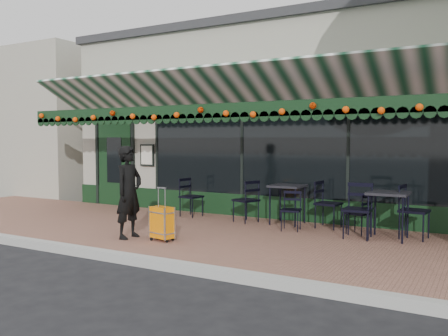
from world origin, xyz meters
The scene contains 16 objects.
ground centered at (0.00, 0.00, 0.00)m, with size 80.00×80.00×0.00m, color black.
sidewalk centered at (0.00, 2.00, 0.07)m, with size 18.00×4.00×0.15m, color brown.
curb centered at (0.00, -0.08, 0.07)m, with size 18.00×0.16×0.15m, color #9E9E99.
restaurant_building centered at (0.00, 7.84, 2.27)m, with size 12.00×9.60×4.50m.
neighbor_building_left centered at (-13.00, 8.00, 2.40)m, with size 12.00×8.00×4.80m, color gray.
woman centered at (-1.64, 0.85, 0.96)m, with size 0.59×0.39×1.63m, color black.
suitcase centered at (-0.99, 0.94, 0.46)m, with size 0.44×0.30×0.92m.
cafe_table_a centered at (2.37, 2.98, 0.90)m, with size 0.67×0.67×0.83m.
cafe_table_b centered at (0.27, 3.54, 0.88)m, with size 0.66×0.66×0.81m.
chair_a_left centered at (1.81, 3.17, 0.53)m, with size 0.38×0.38×0.76m, color black, non-canonical shape.
chair_a_right centered at (2.76, 3.23, 0.63)m, with size 0.48×0.48×0.96m, color black, non-canonical shape.
chair_a_front centered at (1.88, 2.81, 0.64)m, with size 0.49×0.49×0.99m, color black, non-canonical shape.
chair_b_left centered at (-0.57, 3.32, 0.60)m, with size 0.45×0.45×0.91m, color black, non-canonical shape.
chair_b_right centered at (1.14, 3.52, 0.62)m, with size 0.47×0.47×0.94m, color black, non-canonical shape.
chair_b_front centered at (0.60, 2.91, 0.53)m, with size 0.38×0.38×0.76m, color black, non-canonical shape.
chair_solo centered at (-1.99, 3.37, 0.59)m, with size 0.44×0.44×0.88m, color black, non-canonical shape.
Camera 1 is at (3.89, -5.56, 1.88)m, focal length 38.00 mm.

